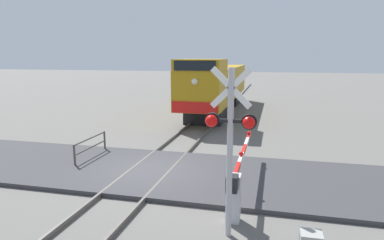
% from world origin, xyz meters
% --- Properties ---
extents(ground_plane, '(160.00, 160.00, 0.00)m').
position_xyz_m(ground_plane, '(0.00, 0.00, 0.00)').
color(ground_plane, '#605E59').
extents(rail_track_left, '(0.08, 80.00, 0.15)m').
position_xyz_m(rail_track_left, '(-0.72, 0.00, 0.07)').
color(rail_track_left, '#59544C').
rests_on(rail_track_left, ground_plane).
extents(rail_track_right, '(0.08, 80.00, 0.15)m').
position_xyz_m(rail_track_right, '(0.72, 0.00, 0.07)').
color(rail_track_right, '#59544C').
rests_on(rail_track_right, ground_plane).
extents(road_surface, '(36.00, 4.91, 0.15)m').
position_xyz_m(road_surface, '(0.00, 0.00, 0.07)').
color(road_surface, '#38383A').
rests_on(road_surface, ground_plane).
extents(locomotive, '(2.76, 15.32, 4.04)m').
position_xyz_m(locomotive, '(0.00, 14.26, 2.06)').
color(locomotive, black).
rests_on(locomotive, ground_plane).
extents(crossing_signal, '(1.18, 0.33, 4.03)m').
position_xyz_m(crossing_signal, '(3.38, -3.75, 2.50)').
color(crossing_signal, '#ADADB2').
rests_on(crossing_signal, ground_plane).
extents(crossing_gate, '(0.36, 5.87, 1.38)m').
position_xyz_m(crossing_gate, '(3.40, -2.29, 0.86)').
color(crossing_gate, silver).
rests_on(crossing_gate, ground_plane).
extents(guard_railing, '(0.08, 2.46, 0.95)m').
position_xyz_m(guard_railing, '(-2.98, 0.97, 0.62)').
color(guard_railing, '#4C4742').
rests_on(guard_railing, ground_plane).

